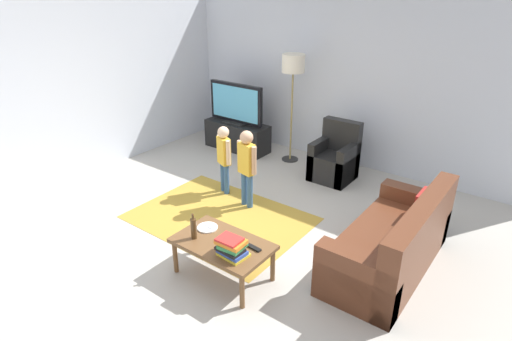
{
  "coord_description": "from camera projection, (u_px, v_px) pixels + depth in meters",
  "views": [
    {
      "loc": [
        2.91,
        -3.26,
        2.86
      ],
      "look_at": [
        0.0,
        0.6,
        0.65
      ],
      "focal_mm": 29.68,
      "sensor_mm": 36.0,
      "label": 1
    }
  ],
  "objects": [
    {
      "name": "ground",
      "position": [
        226.0,
        235.0,
        5.15
      ],
      "size": [
        7.8,
        7.8,
        0.0
      ],
      "primitive_type": "plane",
      "color": "#B2ADA3"
    },
    {
      "name": "wall_back",
      "position": [
        346.0,
        81.0,
        6.76
      ],
      "size": [
        6.0,
        0.12,
        2.7
      ],
      "primitive_type": "cube",
      "color": "silver",
      "rests_on": "ground"
    },
    {
      "name": "wall_left",
      "position": [
        69.0,
        90.0,
        6.23
      ],
      "size": [
        0.12,
        6.0,
        2.7
      ],
      "primitive_type": "cube",
      "color": "silver",
      "rests_on": "ground"
    },
    {
      "name": "area_rug",
      "position": [
        220.0,
        218.0,
        5.52
      ],
      "size": [
        2.2,
        1.6,
        0.01
      ],
      "primitive_type": "cube",
      "color": "#B28C33",
      "rests_on": "ground"
    },
    {
      "name": "tv_stand",
      "position": [
        237.0,
        136.0,
        7.65
      ],
      "size": [
        1.2,
        0.44,
        0.5
      ],
      "color": "black",
      "rests_on": "ground"
    },
    {
      "name": "tv",
      "position": [
        236.0,
        104.0,
        7.38
      ],
      "size": [
        1.1,
        0.28,
        0.71
      ],
      "color": "black",
      "rests_on": "tv_stand"
    },
    {
      "name": "couch",
      "position": [
        396.0,
        246.0,
        4.44
      ],
      "size": [
        0.8,
        1.8,
        0.86
      ],
      "color": "brown",
      "rests_on": "ground"
    },
    {
      "name": "armchair",
      "position": [
        335.0,
        160.0,
        6.51
      ],
      "size": [
        0.6,
        0.6,
        0.9
      ],
      "color": "black",
      "rests_on": "ground"
    },
    {
      "name": "floor_lamp",
      "position": [
        293.0,
        69.0,
        6.65
      ],
      "size": [
        0.36,
        0.36,
        1.78
      ],
      "color": "#262626",
      "rests_on": "ground"
    },
    {
      "name": "child_near_tv",
      "position": [
        224.0,
        154.0,
        5.94
      ],
      "size": [
        0.32,
        0.19,
        1.0
      ],
      "color": "#33598C",
      "rests_on": "ground"
    },
    {
      "name": "child_center",
      "position": [
        247.0,
        162.0,
        5.55
      ],
      "size": [
        0.36,
        0.18,
        1.08
      ],
      "color": "#33598C",
      "rests_on": "ground"
    },
    {
      "name": "coffee_table",
      "position": [
        223.0,
        246.0,
        4.3
      ],
      "size": [
        1.0,
        0.6,
        0.42
      ],
      "color": "brown",
      "rests_on": "ground"
    },
    {
      "name": "book_stack",
      "position": [
        232.0,
        247.0,
        4.03
      ],
      "size": [
        0.3,
        0.24,
        0.19
      ],
      "color": "yellow",
      "rests_on": "coffee_table"
    },
    {
      "name": "bottle",
      "position": [
        194.0,
        228.0,
        4.3
      ],
      "size": [
        0.06,
        0.06,
        0.29
      ],
      "color": "#4C3319",
      "rests_on": "coffee_table"
    },
    {
      "name": "tv_remote",
      "position": [
        254.0,
        248.0,
        4.17
      ],
      "size": [
        0.17,
        0.06,
        0.02
      ],
      "primitive_type": "cube",
      "rotation": [
        0.0,
        0.0,
        -0.08
      ],
      "color": "black",
      "rests_on": "coffee_table"
    },
    {
      "name": "plate",
      "position": [
        208.0,
        228.0,
        4.51
      ],
      "size": [
        0.22,
        0.22,
        0.02
      ],
      "color": "white",
      "rests_on": "coffee_table"
    }
  ]
}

